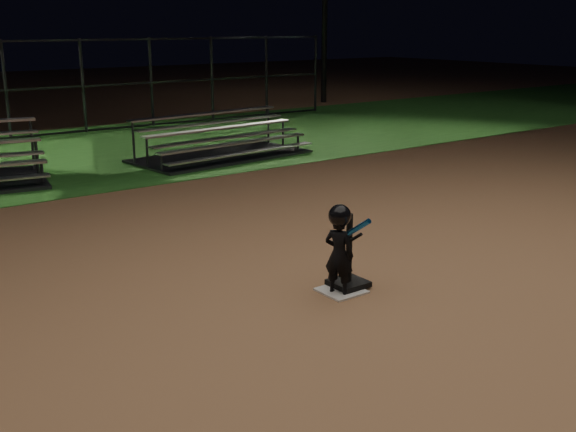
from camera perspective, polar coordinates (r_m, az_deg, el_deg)
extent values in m
plane|color=#966844|center=(7.75, 4.42, -6.24)|extent=(80.00, 80.00, 0.00)
cube|color=#245E1E|center=(16.38, -19.10, 4.65)|extent=(60.00, 8.00, 0.01)
cube|color=beige|center=(7.74, 4.42, -6.16)|extent=(0.45, 0.45, 0.02)
cube|color=black|center=(7.85, 4.99, -5.53)|extent=(0.38, 0.38, 0.06)
cylinder|color=black|center=(7.71, 5.06, -2.62)|extent=(0.07, 0.07, 0.78)
imported|color=black|center=(7.52, 4.23, -3.20)|extent=(0.34, 0.39, 0.92)
sphere|color=black|center=(7.39, 4.29, 0.03)|extent=(0.25, 0.25, 0.25)
cylinder|color=blue|center=(7.36, 5.33, -1.26)|extent=(0.10, 0.51, 0.38)
cylinder|color=black|center=(7.58, 5.61, -1.77)|extent=(0.05, 0.19, 0.14)
cube|color=#B7B8BD|center=(14.99, -4.38, 5.99)|extent=(3.86, 0.61, 0.04)
cube|color=#B7B8BD|center=(14.81, -3.72, 5.21)|extent=(3.86, 0.61, 0.03)
cube|color=#B7B8BD|center=(15.37, -5.63, 7.22)|extent=(3.86, 0.61, 0.04)
cube|color=#B7B8BD|center=(15.18, -4.99, 6.47)|extent=(3.86, 0.61, 0.03)
cube|color=#B7B8BD|center=(15.76, -6.82, 8.38)|extent=(3.86, 0.61, 0.04)
cube|color=#B7B8BD|center=(15.56, -6.21, 7.67)|extent=(3.86, 0.61, 0.03)
cube|color=#38383D|center=(15.47, -5.56, 4.92)|extent=(4.03, 2.26, 0.06)
cube|color=#38383D|center=(19.22, -21.88, 6.03)|extent=(20.00, 0.05, 0.05)
cube|color=#38383D|center=(19.09, -22.25, 9.58)|extent=(20.00, 0.05, 0.05)
cube|color=#38383D|center=(19.02, -22.62, 13.16)|extent=(20.00, 0.05, 0.05)
cylinder|color=#38383D|center=(19.09, -22.25, 9.58)|extent=(0.08, 0.08, 2.50)
cylinder|color=#38383D|center=(20.89, -8.70, 10.96)|extent=(0.08, 0.08, 2.50)
cylinder|color=#38383D|center=(23.64, 2.28, 11.65)|extent=(0.08, 0.08, 2.50)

